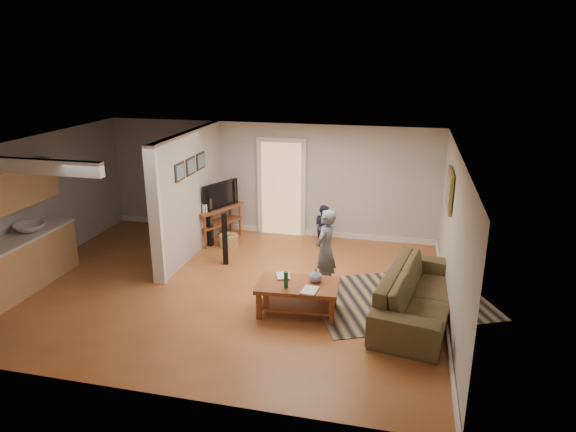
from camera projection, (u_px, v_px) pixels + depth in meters
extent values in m
plane|color=brown|center=(226.00, 287.00, 9.07)|extent=(7.50, 7.50, 0.00)
cube|color=beige|center=(269.00, 179.00, 11.47)|extent=(7.50, 0.04, 2.50)
cube|color=beige|center=(32.00, 206.00, 9.50)|extent=(0.04, 6.00, 2.50)
cube|color=beige|center=(453.00, 238.00, 7.87)|extent=(0.04, 6.00, 2.50)
cube|color=white|center=(220.00, 147.00, 8.30)|extent=(7.50, 6.00, 0.04)
cube|color=beige|center=(191.00, 194.00, 10.29)|extent=(0.15, 3.10, 2.50)
cube|color=white|center=(155.00, 217.00, 8.86)|extent=(0.22, 0.10, 2.50)
cube|color=white|center=(269.00, 229.00, 11.81)|extent=(7.50, 0.04, 0.12)
cube|color=white|center=(444.00, 307.00, 8.25)|extent=(0.04, 6.00, 0.12)
cube|color=#D8B272|center=(282.00, 189.00, 11.41)|extent=(0.90, 0.06, 2.10)
cube|color=tan|center=(23.00, 264.00, 8.94)|extent=(0.60, 2.20, 0.90)
cube|color=beige|center=(19.00, 238.00, 8.79)|extent=(0.64, 2.24, 0.05)
cube|color=tan|center=(9.00, 189.00, 8.53)|extent=(0.35, 2.00, 0.70)
imported|color=silver|center=(30.00, 231.00, 9.06)|extent=(0.54, 0.54, 0.19)
cube|color=black|center=(180.00, 172.00, 9.49)|extent=(0.03, 0.40, 0.34)
cube|color=black|center=(190.00, 166.00, 9.95)|extent=(0.03, 0.40, 0.34)
cube|color=black|center=(200.00, 161.00, 10.41)|extent=(0.03, 0.40, 0.34)
cube|color=olive|center=(450.00, 190.00, 8.65)|extent=(0.04, 0.90, 0.68)
cube|color=black|center=(398.00, 299.00, 8.64)|extent=(3.48, 3.09, 0.01)
imported|color=#4B4125|center=(417.00, 315.00, 8.11)|extent=(1.47, 2.73, 0.76)
cube|color=maroon|center=(298.00, 285.00, 8.07)|extent=(1.33, 0.83, 0.06)
cube|color=silver|center=(298.00, 285.00, 8.07)|extent=(0.83, 0.50, 0.02)
cube|color=maroon|center=(298.00, 303.00, 8.16)|extent=(1.21, 0.72, 0.03)
cube|color=maroon|center=(259.00, 305.00, 7.95)|extent=(0.08, 0.08, 0.47)
cube|color=maroon|center=(332.00, 311.00, 7.78)|extent=(0.08, 0.08, 0.47)
cube|color=maroon|center=(266.00, 288.00, 8.51)|extent=(0.08, 0.08, 0.47)
cube|color=maroon|center=(335.00, 293.00, 8.34)|extent=(0.08, 0.08, 0.47)
imported|color=navy|center=(315.00, 281.00, 8.14)|extent=(0.23, 0.23, 0.22)
cylinder|color=#135524|center=(286.00, 280.00, 7.89)|extent=(0.07, 0.07, 0.26)
imported|color=#998C4C|center=(277.00, 277.00, 8.29)|extent=(0.29, 0.34, 0.03)
imported|color=#66594C|center=(303.00, 290.00, 7.84)|extent=(0.26, 0.33, 0.02)
cube|color=maroon|center=(217.00, 208.00, 11.09)|extent=(0.93, 1.30, 0.05)
cube|color=maroon|center=(218.00, 223.00, 11.19)|extent=(0.84, 1.19, 0.03)
cylinder|color=maroon|center=(195.00, 229.00, 10.89)|extent=(0.05, 0.05, 0.76)
cylinder|color=maroon|center=(230.00, 217.00, 11.69)|extent=(0.05, 0.05, 0.76)
cylinder|color=maroon|center=(205.00, 232.00, 10.71)|extent=(0.05, 0.05, 0.76)
cylinder|color=maroon|center=(240.00, 219.00, 11.51)|extent=(0.05, 0.05, 0.76)
imported|color=black|center=(218.00, 207.00, 11.07)|extent=(0.53, 0.95, 0.57)
cylinder|color=white|center=(205.00, 208.00, 10.65)|extent=(0.10, 0.10, 0.18)
cube|color=black|center=(225.00, 239.00, 9.91)|extent=(0.13, 0.13, 1.04)
cube|color=black|center=(210.00, 222.00, 10.84)|extent=(0.12, 0.12, 1.06)
cylinder|color=#AA7A49|center=(229.00, 241.00, 10.90)|extent=(0.40, 0.40, 0.26)
sphere|color=#DD4A1B|center=(231.00, 235.00, 10.89)|extent=(0.12, 0.12, 0.12)
sphere|color=yellow|center=(226.00, 234.00, 10.89)|extent=(0.12, 0.12, 0.12)
sphere|color=green|center=(228.00, 234.00, 10.80)|extent=(0.12, 0.12, 0.12)
imported|color=slate|center=(324.00, 288.00, 9.05)|extent=(0.49, 0.61, 1.44)
imported|color=#202644|center=(323.00, 246.00, 11.00)|extent=(0.56, 0.55, 0.91)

